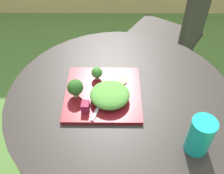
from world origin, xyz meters
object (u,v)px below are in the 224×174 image
patio_chair (175,32)px  drinking_glass (199,137)px  salad_plate (103,93)px  fork (102,100)px

patio_chair → drinking_glass: bearing=-98.0°
patio_chair → salad_plate: bearing=-119.6°
drinking_glass → salad_plate: bearing=142.5°
salad_plate → fork: size_ratio=1.80×
patio_chair → fork: patio_chair is taller
patio_chair → salad_plate: size_ratio=3.30×
patio_chair → salad_plate: (-0.43, -0.75, 0.22)m
salad_plate → drinking_glass: 0.37m
patio_chair → fork: 0.93m
salad_plate → fork: fork is taller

